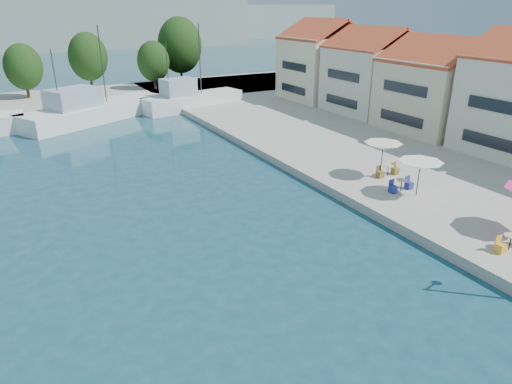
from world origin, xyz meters
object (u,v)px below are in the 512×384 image
trawler_03 (92,111)px  umbrella_cream (383,146)px  umbrella_white (420,165)px  trawler_04 (190,100)px

trawler_03 → umbrella_cream: 32.57m
umbrella_white → umbrella_cream: umbrella_cream is taller
umbrella_cream → trawler_03: bearing=115.4°
trawler_03 → umbrella_white: bearing=-95.5°
trawler_03 → umbrella_white: 35.72m
trawler_04 → umbrella_white: trawler_04 is taller
trawler_04 → trawler_03: bearing=172.3°
trawler_03 → umbrella_cream: trawler_03 is taller
trawler_04 → umbrella_white: (2.06, -33.59, 1.52)m
trawler_04 → umbrella_cream: trawler_04 is taller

